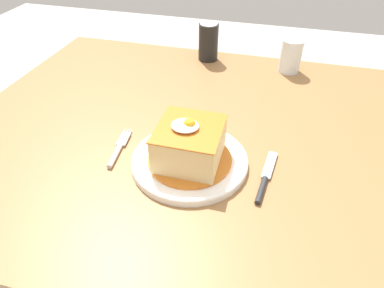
# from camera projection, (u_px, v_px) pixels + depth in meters

# --- Properties ---
(dining_table) EXTENTS (1.35, 0.97, 0.75)m
(dining_table) POSITION_uv_depth(u_px,v_px,m) (221.00, 163.00, 0.91)
(dining_table) COLOR olive
(dining_table) RESTS_ON ground_plane
(main_plate) EXTENTS (0.26, 0.26, 0.02)m
(main_plate) POSITION_uv_depth(u_px,v_px,m) (190.00, 160.00, 0.76)
(main_plate) COLOR white
(main_plate) RESTS_ON dining_table
(sandwich_meal) EXTENTS (0.19, 0.19, 0.11)m
(sandwich_meal) POSITION_uv_depth(u_px,v_px,m) (189.00, 145.00, 0.73)
(sandwich_meal) COLOR #C66B23
(sandwich_meal) RESTS_ON main_plate
(fork) EXTENTS (0.03, 0.14, 0.01)m
(fork) POSITION_uv_depth(u_px,v_px,m) (118.00, 150.00, 0.79)
(fork) COLOR silver
(fork) RESTS_ON dining_table
(knife) EXTENTS (0.03, 0.17, 0.01)m
(knife) POSITION_uv_depth(u_px,v_px,m) (264.00, 182.00, 0.71)
(knife) COLOR #262628
(knife) RESTS_ON dining_table
(soda_can) EXTENTS (0.07, 0.07, 0.12)m
(soda_can) POSITION_uv_depth(u_px,v_px,m) (208.00, 42.00, 1.15)
(soda_can) COLOR black
(soda_can) RESTS_ON dining_table
(drinking_glass) EXTENTS (0.07, 0.07, 0.10)m
(drinking_glass) POSITION_uv_depth(u_px,v_px,m) (290.00, 58.00, 1.09)
(drinking_glass) COLOR silver
(drinking_glass) RESTS_ON dining_table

